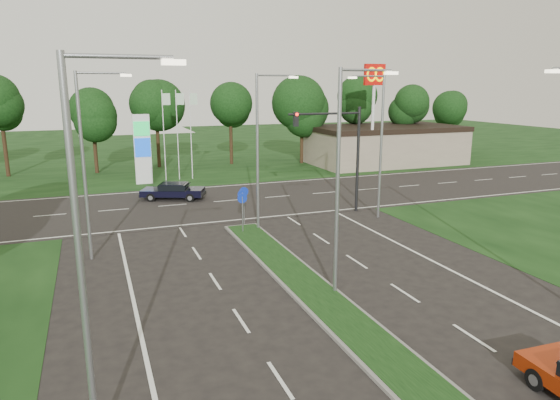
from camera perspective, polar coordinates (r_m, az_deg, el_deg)
name	(u,v)px	position (r m, az deg, el deg)	size (l,w,h in m)	color
ground	(403,374)	(16.01, 13.84, -18.78)	(160.00, 160.00, 0.00)	black
verge_far	(158,152)	(67.07, -13.74, 5.40)	(160.00, 50.00, 0.02)	black
cross_road	(214,202)	(36.92, -7.59, -0.24)	(160.00, 12.00, 0.02)	black
median_kerb	(340,316)	(18.97, 6.86, -12.98)	(2.00, 26.00, 0.12)	slate
commercial_building	(384,145)	(56.20, 11.82, 6.17)	(16.00, 9.00, 4.00)	gray
streetlight_median_near	(342,171)	(19.59, 7.16, 3.29)	(2.53, 0.22, 9.00)	gray
streetlight_median_far	(261,144)	(28.72, -2.22, 6.42)	(2.53, 0.22, 9.00)	gray
streetlight_left_near	(88,240)	(11.53, -21.08, -4.28)	(2.53, 0.22, 9.00)	gray
streetlight_left_far	(87,156)	(25.27, -21.17, 4.67)	(2.53, 0.22, 9.00)	gray
streetlight_right_far	(379,139)	(32.05, 11.21, 6.85)	(2.53, 0.22, 9.00)	gray
traffic_signal	(341,143)	(33.02, 6.95, 6.43)	(5.10, 0.42, 7.00)	black
median_signs	(243,201)	(29.37, -4.26, -0.13)	(1.16, 1.76, 2.38)	gray
gas_pylon	(145,147)	(44.61, -15.18, 5.85)	(5.80, 1.26, 8.00)	silver
mcdonalds_sign	(374,90)	(50.31, 10.71, 12.30)	(2.20, 0.47, 10.40)	silver
treeline_far	(175,101)	(51.67, -11.86, 10.97)	(6.00, 6.00, 9.90)	black
navy_sedan	(173,191)	(38.14, -12.11, 1.04)	(4.90, 3.46, 1.25)	black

